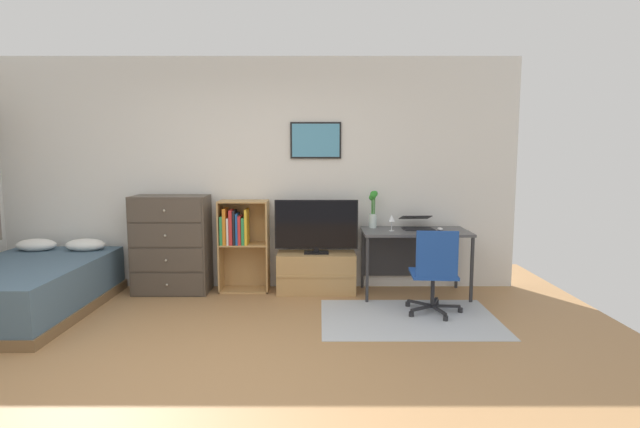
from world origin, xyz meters
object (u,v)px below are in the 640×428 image
Objects in this scene: computer_mouse at (441,229)px; wine_glass at (392,219)px; office_chair at (436,270)px; bamboo_vase at (374,208)px; bed at (27,288)px; dresser at (173,244)px; desk at (414,240)px; laptop at (418,223)px; bookshelf at (241,238)px; television at (317,227)px; tv_stand at (317,272)px.

wine_glass reaches higher than computer_mouse.
bamboo_vase is (-0.52, 0.91, 0.51)m from office_chair.
bed is at bearing -166.46° from bamboo_vase.
dresser reaches higher than desk.
laptop reaches higher than office_chair.
laptop is at bearing 45.38° from desk.
dresser is 0.95× the size of desk.
bookshelf is at bearing 172.77° from wine_glass.
bed is 4.08m from desk.
wine_glass is at bearing -9.91° from television.
office_chair is 4.78× the size of wine_glass.
television is (0.89, -0.07, 0.14)m from bookshelf.
office_chair is at bearing -106.86° from computer_mouse.
laptop is at bearing 10.56° from bed.
office_chair is at bearing -63.52° from wine_glass.
office_chair is at bearing -16.24° from dresser.
dresser is 3.05m from computer_mouse.
bed is at bearing -157.43° from bookshelf.
dresser is 2.77m from desk.
computer_mouse is 0.56m from wine_glass.
television reaches higher than laptop.
television is at bearing -4.68° from bookshelf.
tv_stand is at bearing 14.72° from bed.
desk reaches higher than bed.
tv_stand is 1.17m from desk.
bed is 2.09× the size of television.
television is 5.26× the size of wine_glass.
bookshelf reaches higher than wine_glass.
laptop reaches higher than computer_mouse.
tv_stand is 1.28m from laptop.
television is 0.80× the size of desk.
wine_glass is (3.73, 0.62, 0.62)m from bed.
office_chair is at bearing -35.65° from tv_stand.
office_chair is at bearing -85.54° from desk.
dresser is 2.82m from laptop.
television is at bearing -0.25° from dresser.
bamboo_vase reaches higher than dresser.
wine_glass is (0.83, -0.17, 0.65)m from tv_stand.
television is 1.15m from laptop.
laptop is at bearing -7.78° from bamboo_vase.
bamboo_vase is (0.65, 0.09, 0.20)m from television.
laptop is at bearing 95.40° from office_chair.
tv_stand is at bearing 0.52° from dresser.
bed is 4.07m from office_chair.
office_chair is 2.00× the size of bamboo_vase.
bookshelf is 1.58m from bamboo_vase.
bed is 3.00m from tv_stand.
computer_mouse is at bearing 77.17° from office_chair.
bookshelf is 1.23× the size of office_chair.
television is at bearing 14.31° from bed.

